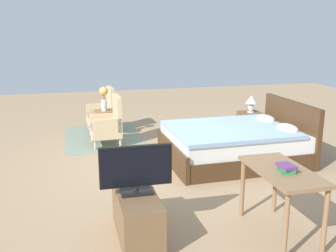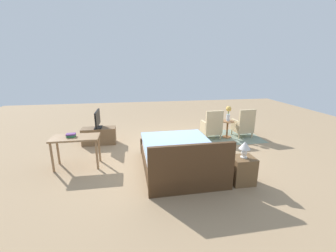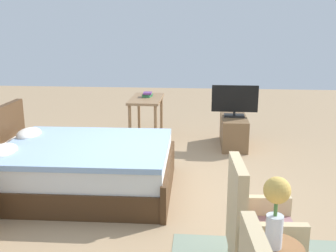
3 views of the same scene
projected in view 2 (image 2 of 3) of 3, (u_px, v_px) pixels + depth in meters
ground_plane at (170, 151)px, 6.15m from camera, size 16.00×16.00×0.00m
floor_rug at (226, 137)px, 7.29m from camera, size 2.10×1.50×0.01m
bed at (179, 157)px, 5.01m from camera, size 1.64×2.18×0.96m
armchair_by_window_left at (243, 125)px, 7.21m from camera, size 0.58×0.58×0.92m
armchair_by_window_right at (212, 127)px, 7.04m from camera, size 0.57×0.57×0.92m
side_table at (227, 127)px, 7.15m from camera, size 0.40×0.40×0.54m
flower_vase at (228, 112)px, 7.02m from camera, size 0.17×0.17×0.48m
nightstand at (242, 170)px, 4.45m from camera, size 0.44×0.41×0.55m
table_lamp at (245, 147)px, 4.31m from camera, size 0.22×0.22×0.33m
tv_stand at (99, 136)px, 6.61m from camera, size 0.96×0.40×0.49m
tv_flatscreen at (97, 119)px, 6.47m from camera, size 0.20×0.74×0.51m
vanity_desk at (76, 141)px, 5.06m from camera, size 1.04×0.52×0.72m
book_stack at (71, 135)px, 5.02m from camera, size 0.20×0.18×0.08m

